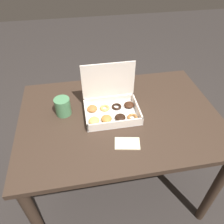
% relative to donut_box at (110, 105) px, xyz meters
% --- Properties ---
extents(ground_plane, '(8.00, 8.00, 0.00)m').
position_rel_donut_box_xyz_m(ground_plane, '(0.05, -0.04, -0.79)').
color(ground_plane, '#2D2826').
extents(dining_table, '(1.13, 0.79, 0.74)m').
position_rel_donut_box_xyz_m(dining_table, '(0.05, -0.04, -0.16)').
color(dining_table, '#38281E').
rests_on(dining_table, ground_plane).
extents(donut_box, '(0.30, 0.23, 0.27)m').
position_rel_donut_box_xyz_m(donut_box, '(0.00, 0.00, 0.00)').
color(donut_box, white).
rests_on(donut_box, dining_table).
extents(coffee_mug, '(0.09, 0.09, 0.10)m').
position_rel_donut_box_xyz_m(coffee_mug, '(-0.26, 0.03, -0.00)').
color(coffee_mug, '#4C8456').
rests_on(coffee_mug, dining_table).
extents(paper_napkin, '(0.14, 0.10, 0.01)m').
position_rel_donut_box_xyz_m(paper_napkin, '(0.04, -0.25, -0.05)').
color(paper_napkin, beige).
rests_on(paper_napkin, dining_table).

